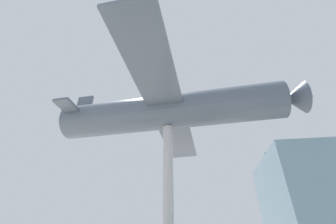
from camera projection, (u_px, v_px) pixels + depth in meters
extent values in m
cylinder|color=#B7B7BC|center=(168.00, 196.00, 11.40)|extent=(0.57, 0.57, 7.96)
cylinder|color=#4C5666|center=(168.00, 112.00, 14.15)|extent=(3.31, 13.87, 2.19)
cube|color=#4C5666|center=(168.00, 112.00, 14.15)|extent=(15.16, 3.44, 0.18)
cube|color=#4C5666|center=(81.00, 120.00, 15.24)|extent=(4.87, 1.39, 0.18)
cube|color=#4C5666|center=(84.00, 108.00, 15.77)|extent=(0.27, 1.11, 1.84)
cone|color=#4C5666|center=(294.00, 98.00, 12.91)|extent=(1.95, 1.26, 1.86)
sphere|color=black|center=(308.00, 97.00, 12.78)|extent=(0.44, 0.44, 0.44)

